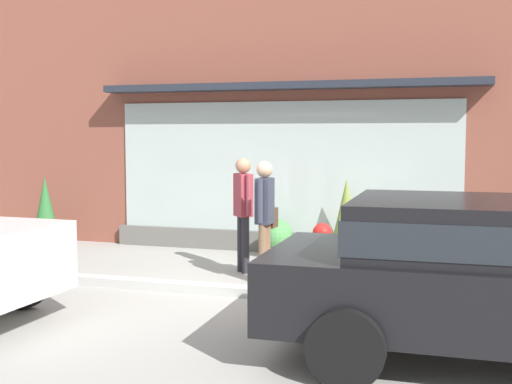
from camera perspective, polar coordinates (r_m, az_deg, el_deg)
The scene contains 10 objects.
ground_plane at distance 8.76m, azimuth -2.19°, elevation -8.60°, with size 60.00×60.00×0.00m, color #9E9B93.
curb_strip at distance 8.57m, azimuth -2.63°, elevation -8.51°, with size 14.00×0.24×0.12m, color #B2B2AD.
storefront at distance 11.58m, azimuth 3.01°, elevation 6.28°, with size 14.00×0.81×4.74m.
fire_hydrant at distance 8.87m, azimuth 5.77°, elevation -5.55°, with size 0.42×0.39×0.89m.
pedestrian_with_handbag at distance 9.04m, azimuth 0.81°, elevation -1.84°, with size 0.23×0.62×1.70m.
pedestrian_passerby at distance 9.77m, azimuth -1.12°, elevation -1.18°, with size 0.34×0.36×1.72m.
parked_car_black at distance 6.28m, azimuth 21.00°, elevation -6.39°, with size 4.45×2.12×1.48m.
potted_plant_corner_tall at distance 12.73m, azimuth -17.84°, elevation -1.76°, with size 0.42×0.42×1.29m.
potted_plant_window_left at distance 10.89m, azimuth 7.85°, elevation -2.54°, with size 0.49×0.49×1.34m.
potted_plant_window_center at distance 11.04m, azimuth 1.81°, elevation -3.99°, with size 0.54×0.54×0.65m.
Camera 1 is at (2.82, -8.04, 2.06)m, focal length 45.99 mm.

